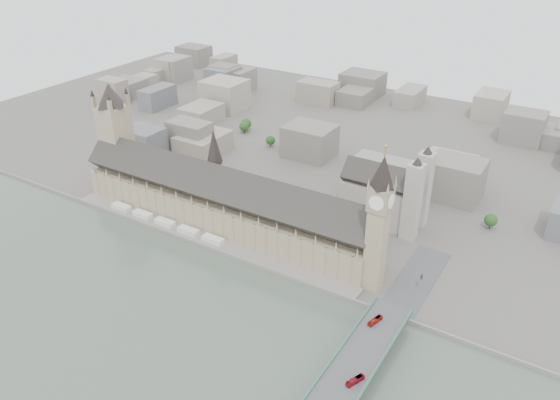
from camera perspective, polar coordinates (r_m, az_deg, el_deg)
The scene contains 16 objects.
ground at distance 444.01m, azimuth -7.44°, elevation -3.77°, with size 900.00×900.00×0.00m, color #595651.
river_thames at distance 360.30m, azimuth -24.46°, elevation -15.56°, with size 600.00×600.00×0.00m, color #475449.
embankment_wall at distance 433.67m, azimuth -8.68°, elevation -4.50°, with size 600.00×1.50×3.00m, color gray.
river_terrace at distance 438.67m, azimuth -8.06°, elevation -4.10°, with size 270.00×15.00×2.00m, color gray.
terrace_tents at distance 460.83m, azimuth -11.93°, elevation -2.30°, with size 118.00×7.00×4.00m.
palace_of_westminster at distance 445.65m, azimuth -6.07°, elevation -0.16°, with size 265.00×40.73×55.44m.
elizabeth_tower at distance 360.02m, azimuth 10.31°, elevation -1.53°, with size 17.00×17.00×107.50m.
victoria_tower at distance 513.71m, azimuth -16.84°, elevation 6.76°, with size 30.00×30.00×100.00m.
central_tower at distance 440.06m, azimuth -6.85°, elevation 4.53°, with size 13.00×13.00×48.00m.
westminster_bridge at distance 315.75m, azimuth 6.70°, elevation -18.68°, with size 25.00×325.00×10.25m, color #474749.
westminster_abbey at distance 455.77m, azimuth 10.98°, elevation 0.48°, with size 68.00×36.00×64.00m.
city_skyline_inland at distance 623.65m, azimuth 6.58°, elevation 8.08°, with size 720.00×360.00×38.00m, color gray, non-canonical shape.
park_trees at distance 486.42m, azimuth -4.07°, elevation 0.52°, with size 110.00×30.00×15.00m, color #244819, non-canonical shape.
red_bus_north at distance 346.05m, azimuth 9.91°, elevation -12.31°, with size 2.73×11.68×3.25m, color #AB2013.
red_bus_south at distance 309.58m, azimuth 7.86°, elevation -18.17°, with size 2.74×11.73×3.27m, color maroon.
car_approach at distance 389.27m, azimuth 14.59°, elevation -7.81°, with size 1.90×4.67×1.36m, color gray.
Camera 1 is at (243.24, -286.52, 236.40)m, focal length 35.00 mm.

